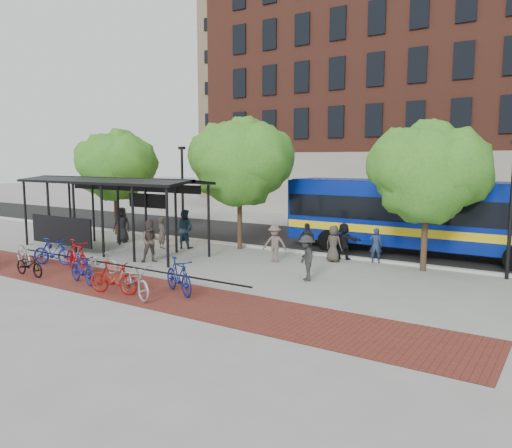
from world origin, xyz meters
The scene contains 32 objects.
ground centered at (0.00, 0.00, 0.00)m, with size 160.00×160.00×0.00m, color #9E9E99.
asphalt_street centered at (0.00, 8.00, 0.01)m, with size 160.00×8.00×0.01m, color black.
curb centered at (0.00, 4.00, 0.06)m, with size 160.00×0.25×0.12m, color #B7B7B2.
brick_strip centered at (-2.00, -5.00, 0.00)m, with size 24.00×3.00×0.01m, color maroon.
bike_rack_rail centered at (-3.30, -4.10, 0.00)m, with size 12.00×0.05×0.95m, color black.
building_tower centered at (-16.00, 40.00, 15.00)m, with size 22.00×22.00×30.00m, color #7A664C.
bus_shelter centered at (-8.13, -0.48, 3.00)m, with size 10.60×3.07×3.60m.
tree_a centered at (-11.91, 3.35, 4.24)m, with size 4.90×4.00×6.18m.
tree_b centered at (-2.90, 3.35, 4.46)m, with size 5.15×4.20×6.47m.
tree_c centered at (6.09, 3.35, 4.05)m, with size 4.66×3.80×5.92m.
lamp_post_left centered at (-7.00, 3.60, 2.75)m, with size 0.35×0.20×5.12m.
lamp_post_right centered at (9.00, 3.60, 2.75)m, with size 0.35×0.20×5.12m.
bus centered at (5.03, 6.65, 1.99)m, with size 12.84×3.11×3.46m.
bike_2 centered at (-8.44, -4.84, 0.48)m, with size 0.63×1.82×0.95m, color #AEAEB1.
bike_3 centered at (-7.42, -4.14, 0.57)m, with size 0.53×1.89×1.13m, color navy.
bike_4 centered at (-6.36, -5.91, 0.44)m, with size 0.59×1.69×0.89m, color black.
bike_5 centered at (-5.55, -4.37, 0.63)m, with size 0.59×2.10×1.26m, color maroon.
bike_6 centered at (-4.51, -4.09, 0.44)m, with size 0.59×1.68×0.88m, color #999A9C.
bike_7 centered at (-3.66, -5.57, 0.53)m, with size 0.50×1.77×1.07m, color navy.
bike_9 centered at (-1.65, -5.87, 0.55)m, with size 0.52×1.83×1.10m, color maroon.
bike_10 centered at (-0.76, -5.81, 0.56)m, with size 0.74×2.12×1.11m, color #9F9FA1.
bike_11 centered at (0.14, -4.67, 0.60)m, with size 0.56×2.00×1.20m, color navy.
pedestrian_0 centered at (-9.49, 1.49, 0.95)m, with size 0.93×0.60×1.90m, color black.
pedestrian_1 centered at (-6.30, 1.22, 0.80)m, with size 0.58×0.38×1.60m, color #48403A.
pedestrian_2 centered at (-5.42, 1.92, 0.99)m, with size 0.96×0.75×1.97m, color #1D3143.
pedestrian_3 centered at (0.14, 1.48, 0.82)m, with size 1.06×0.61×1.64m, color brown.
pedestrian_4 centered at (0.84, 3.14, 0.79)m, with size 0.93×0.39×1.59m, color black.
pedestrian_5 centered at (2.39, 3.72, 0.82)m, with size 1.52×0.48×1.64m, color black.
pedestrian_6 centered at (2.24, 2.97, 0.80)m, with size 0.78×0.51×1.60m, color #3C3730.
pedestrian_7 centered at (3.84, 3.80, 0.76)m, with size 0.55×0.36×1.52m, color #212F4F.
pedestrian_8 centered at (-4.32, -1.50, 0.93)m, with size 0.90×0.70×1.85m, color #4C3E38.
pedestrian_9 centered at (2.84, -0.73, 0.85)m, with size 1.09×0.63×1.69m, color #292929.
Camera 1 is at (11.17, -16.77, 4.43)m, focal length 35.00 mm.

